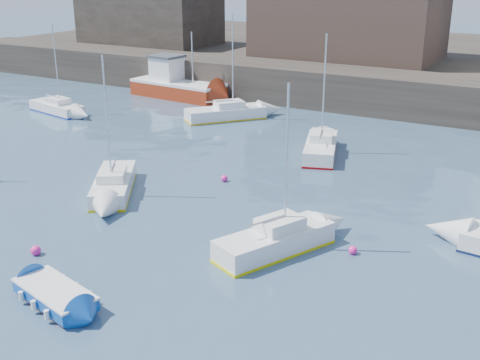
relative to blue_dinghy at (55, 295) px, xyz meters
The scene contains 15 objects.
water 2.09m from the blue_dinghy, 47.33° to the right, with size 220.00×220.00×0.00m, color #2D4760.
quay_wall 33.54m from the blue_dinghy, 87.61° to the left, with size 90.00×5.00×3.00m, color #28231E.
land_strip 51.52m from the blue_dinghy, 88.45° to the left, with size 90.00×32.00×2.80m, color #28231E.
warehouse 42.21m from the blue_dinghy, 96.33° to the left, with size 16.40×10.40×7.60m.
bldg_west 48.70m from the blue_dinghy, 123.31° to the left, with size 14.00×8.00×5.00m.
blue_dinghy is the anchor object (origin of this frame).
fishing_boat 34.02m from the blue_dinghy, 118.06° to the left, with size 8.85×4.03×5.68m.
sailboat_b 10.78m from the blue_dinghy, 119.99° to the left, with size 4.46×5.55×7.06m.
sailboat_c 8.76m from the blue_dinghy, 56.52° to the left, with size 3.67×5.45×6.88m.
sailboat_e 29.11m from the blue_dinghy, 135.24° to the left, with size 5.49×2.70×6.77m.
sailboat_f 20.46m from the blue_dinghy, 85.88° to the left, with size 3.45×5.84×7.24m.
sailboat_h 26.49m from the blue_dinghy, 107.83° to the left, with size 5.30×5.82×7.70m.
buoy_near 4.20m from the blue_dinghy, 146.08° to the left, with size 0.42×0.42×0.42m, color #FF2399.
buoy_mid 11.58m from the blue_dinghy, 48.62° to the left, with size 0.36×0.36×0.36m, color #FF2399.
buoy_far 13.55m from the blue_dinghy, 95.36° to the left, with size 0.37×0.37×0.37m, color #FF2399.
Camera 1 is at (13.00, -11.08, 11.14)m, focal length 45.00 mm.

